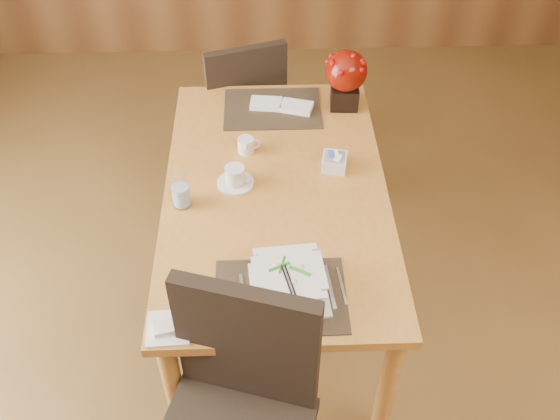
{
  "coord_description": "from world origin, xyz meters",
  "views": [
    {
      "loc": [
        -0.05,
        -1.26,
        2.45
      ],
      "look_at": [
        0.01,
        0.35,
        0.87
      ],
      "focal_mm": 40.0,
      "sensor_mm": 36.0,
      "label": 1
    }
  ],
  "objects_px": {
    "soup_setting": "(289,282)",
    "coffee_cup": "(235,177)",
    "far_chair": "(242,106)",
    "sugar_caddy": "(334,162)",
    "creamer_jug": "(246,145)",
    "bread_plate": "(168,328)",
    "dining_table": "(276,205)",
    "near_chair": "(238,410)",
    "berry_decor": "(346,76)",
    "water_glass": "(180,188)"
  },
  "relations": [
    {
      "from": "far_chair",
      "to": "near_chair",
      "type": "bearing_deg",
      "value": 73.05
    },
    {
      "from": "creamer_jug",
      "to": "near_chair",
      "type": "relative_size",
      "value": 0.09
    },
    {
      "from": "soup_setting",
      "to": "berry_decor",
      "type": "bearing_deg",
      "value": 69.35
    },
    {
      "from": "berry_decor",
      "to": "bread_plate",
      "type": "relative_size",
      "value": 2.0
    },
    {
      "from": "near_chair",
      "to": "bread_plate",
      "type": "bearing_deg",
      "value": 153.99
    },
    {
      "from": "creamer_jug",
      "to": "far_chair",
      "type": "height_order",
      "value": "far_chair"
    },
    {
      "from": "creamer_jug",
      "to": "berry_decor",
      "type": "xyz_separation_m",
      "value": [
        0.46,
        0.33,
        0.13
      ]
    },
    {
      "from": "berry_decor",
      "to": "far_chair",
      "type": "distance_m",
      "value": 0.71
    },
    {
      "from": "soup_setting",
      "to": "creamer_jug",
      "type": "relative_size",
      "value": 3.1
    },
    {
      "from": "soup_setting",
      "to": "near_chair",
      "type": "bearing_deg",
      "value": -122.31
    },
    {
      "from": "dining_table",
      "to": "bread_plate",
      "type": "bearing_deg",
      "value": -118.91
    },
    {
      "from": "creamer_jug",
      "to": "soup_setting",
      "type": "bearing_deg",
      "value": -83.25
    },
    {
      "from": "soup_setting",
      "to": "sugar_caddy",
      "type": "height_order",
      "value": "soup_setting"
    },
    {
      "from": "creamer_jug",
      "to": "sugar_caddy",
      "type": "distance_m",
      "value": 0.39
    },
    {
      "from": "creamer_jug",
      "to": "near_chair",
      "type": "height_order",
      "value": "near_chair"
    },
    {
      "from": "soup_setting",
      "to": "coffee_cup",
      "type": "relative_size",
      "value": 1.87
    },
    {
      "from": "water_glass",
      "to": "bread_plate",
      "type": "height_order",
      "value": "water_glass"
    },
    {
      "from": "berry_decor",
      "to": "coffee_cup",
      "type": "bearing_deg",
      "value": -132.86
    },
    {
      "from": "coffee_cup",
      "to": "creamer_jug",
      "type": "xyz_separation_m",
      "value": [
        0.04,
        0.21,
        -0.0
      ]
    },
    {
      "from": "berry_decor",
      "to": "near_chair",
      "type": "relative_size",
      "value": 0.27
    },
    {
      "from": "soup_setting",
      "to": "sugar_caddy",
      "type": "distance_m",
      "value": 0.69
    },
    {
      "from": "water_glass",
      "to": "bread_plate",
      "type": "relative_size",
      "value": 1.22
    },
    {
      "from": "soup_setting",
      "to": "sugar_caddy",
      "type": "bearing_deg",
      "value": 66.36
    },
    {
      "from": "bread_plate",
      "to": "far_chair",
      "type": "bearing_deg",
      "value": 82.27
    },
    {
      "from": "water_glass",
      "to": "far_chair",
      "type": "distance_m",
      "value": 1.06
    },
    {
      "from": "berry_decor",
      "to": "creamer_jug",
      "type": "bearing_deg",
      "value": -144.39
    },
    {
      "from": "near_chair",
      "to": "coffee_cup",
      "type": "bearing_deg",
      "value": 107.84
    },
    {
      "from": "water_glass",
      "to": "far_chair",
      "type": "relative_size",
      "value": 0.18
    },
    {
      "from": "near_chair",
      "to": "dining_table",
      "type": "bearing_deg",
      "value": 97.28
    },
    {
      "from": "coffee_cup",
      "to": "sugar_caddy",
      "type": "height_order",
      "value": "coffee_cup"
    },
    {
      "from": "creamer_jug",
      "to": "berry_decor",
      "type": "distance_m",
      "value": 0.58
    },
    {
      "from": "creamer_jug",
      "to": "berry_decor",
      "type": "height_order",
      "value": "berry_decor"
    },
    {
      "from": "coffee_cup",
      "to": "far_chair",
      "type": "distance_m",
      "value": 0.92
    },
    {
      "from": "creamer_jug",
      "to": "sugar_caddy",
      "type": "xyz_separation_m",
      "value": [
        0.37,
        -0.12,
        -0.0
      ]
    },
    {
      "from": "soup_setting",
      "to": "near_chair",
      "type": "distance_m",
      "value": 0.44
    },
    {
      "from": "dining_table",
      "to": "sugar_caddy",
      "type": "xyz_separation_m",
      "value": [
        0.25,
        0.12,
        0.13
      ]
    },
    {
      "from": "dining_table",
      "to": "water_glass",
      "type": "xyz_separation_m",
      "value": [
        -0.37,
        -0.08,
        0.18
      ]
    },
    {
      "from": "water_glass",
      "to": "sugar_caddy",
      "type": "xyz_separation_m",
      "value": [
        0.62,
        0.2,
        -0.06
      ]
    },
    {
      "from": "bread_plate",
      "to": "soup_setting",
      "type": "bearing_deg",
      "value": 19.19
    },
    {
      "from": "coffee_cup",
      "to": "berry_decor",
      "type": "bearing_deg",
      "value": 47.14
    },
    {
      "from": "soup_setting",
      "to": "coffee_cup",
      "type": "xyz_separation_m",
      "value": [
        -0.19,
        0.56,
        -0.02
      ]
    },
    {
      "from": "berry_decor",
      "to": "near_chair",
      "type": "bearing_deg",
      "value": -108.53
    },
    {
      "from": "coffee_cup",
      "to": "near_chair",
      "type": "height_order",
      "value": "near_chair"
    },
    {
      "from": "sugar_caddy",
      "to": "berry_decor",
      "type": "xyz_separation_m",
      "value": [
        0.09,
        0.45,
        0.13
      ]
    },
    {
      "from": "dining_table",
      "to": "far_chair",
      "type": "distance_m",
      "value": 0.93
    },
    {
      "from": "sugar_caddy",
      "to": "soup_setting",
      "type": "bearing_deg",
      "value": -108.58
    },
    {
      "from": "dining_table",
      "to": "bread_plate",
      "type": "xyz_separation_m",
      "value": [
        -0.37,
        -0.67,
        0.1
      ]
    },
    {
      "from": "soup_setting",
      "to": "sugar_caddy",
      "type": "xyz_separation_m",
      "value": [
        0.22,
        0.65,
        -0.02
      ]
    },
    {
      "from": "far_chair",
      "to": "berry_decor",
      "type": "bearing_deg",
      "value": 128.25
    },
    {
      "from": "water_glass",
      "to": "berry_decor",
      "type": "relative_size",
      "value": 0.61
    }
  ]
}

